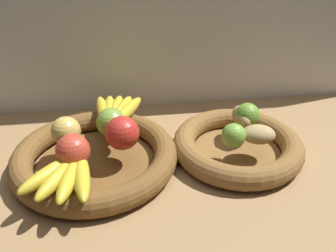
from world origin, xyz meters
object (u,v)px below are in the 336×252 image
banana_bunch_back (114,113)px  potato_small (258,134)px  fruit_bowl_left (95,156)px  apple_golden_left (66,131)px  apple_red_front (73,151)px  apple_red_right (122,133)px  banana_bunch_front (66,174)px  potato_back (242,117)px  lime_far (247,115)px  lime_near (234,135)px  apple_green_back (111,122)px  fruit_bowl_right (237,145)px

banana_bunch_back → potato_small: potato_small is taller
fruit_bowl_left → apple_golden_left: (-5.98, 1.98, 6.22)cm
apple_red_front → apple_red_right: apple_red_right is taller
fruit_bowl_left → banana_bunch_front: 13.36cm
fruit_bowl_left → potato_back: potato_back is taller
apple_golden_left → apple_red_front: bearing=-74.5°
banana_bunch_front → banana_bunch_back: bearing=68.7°
fruit_bowl_left → banana_bunch_back: size_ratio=1.94×
apple_red_right → potato_small: bearing=-3.7°
apple_golden_left → banana_bunch_front: 13.86cm
banana_bunch_front → lime_far: bearing=20.6°
banana_bunch_back → fruit_bowl_left: bearing=-110.9°
apple_red_front → lime_near: (35.10, 2.37, -0.78)cm
apple_green_back → apple_red_right: 6.36cm
lime_far → potato_small: bearing=-88.5°
apple_red_right → potato_back: 30.36cm
fruit_bowl_left → apple_golden_left: apple_golden_left is taller
apple_red_right → banana_bunch_front: (-11.32, -10.30, -2.25)cm
apple_red_right → potato_back: (29.71, 6.10, -1.42)cm
lime_near → banana_bunch_front: bearing=-168.2°
apple_red_front → banana_bunch_front: (-1.03, -5.19, -1.97)cm
potato_small → apple_golden_left: bearing=172.9°
fruit_bowl_right → lime_near: lime_near is taller
apple_red_front → potato_small: apple_red_front is taller
potato_back → lime_far: 1.38cm
fruit_bowl_right → banana_bunch_back: 32.33cm
fruit_bowl_left → lime_far: 38.15cm
apple_golden_left → potato_small: 43.99cm
potato_small → potato_back: bearing=99.0°
apple_golden_left → potato_small: apple_golden_left is taller
banana_bunch_back → apple_golden_left: bearing=-135.4°
fruit_bowl_left → lime_near: (31.48, -4.14, 5.65)cm
fruit_bowl_right → apple_red_front: bearing=-170.2°
apple_red_right → lime_near: (24.82, -2.73, -1.06)cm
fruit_bowl_right → apple_red_front: (-37.86, -6.51, 6.41)cm
potato_back → apple_red_right: bearing=-168.4°
banana_bunch_back → apple_red_front: bearing=-113.8°
apple_green_back → apple_red_right: bearing=-66.7°
apple_red_right → lime_near: 24.99cm
apple_golden_left → banana_bunch_back: (10.81, 10.67, -1.73)cm
fruit_bowl_right → potato_back: bearing=65.6°
banana_bunch_back → lime_far: 33.75cm
apple_golden_left → lime_near: size_ratio=1.21×
potato_back → apple_green_back: bearing=-179.5°
apple_golden_left → banana_bunch_back: size_ratio=0.34×
banana_bunch_back → lime_near: bearing=-32.2°
apple_golden_left → banana_bunch_back: bearing=44.6°
fruit_bowl_right → lime_near: 7.52cm
lime_near → apple_red_front: bearing=-176.1°
lime_far → banana_bunch_front: bearing=-159.4°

